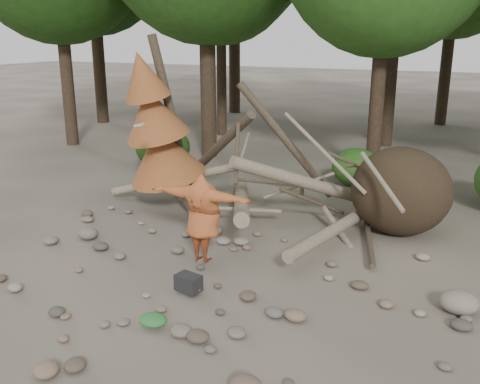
% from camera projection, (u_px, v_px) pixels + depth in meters
% --- Properties ---
extents(ground, '(120.00, 120.00, 0.00)m').
position_uv_depth(ground, '(204.00, 290.00, 9.38)').
color(ground, '#514C44').
rests_on(ground, ground).
extents(deadfall_pile, '(8.55, 5.24, 3.30)m').
position_uv_depth(deadfall_pile, '(374.00, 190.00, 11.97)').
color(deadfall_pile, '#332619').
rests_on(deadfall_pile, ground).
extents(dead_conifer, '(2.06, 2.16, 4.35)m').
position_uv_depth(dead_conifer, '(157.00, 129.00, 12.97)').
color(dead_conifer, '#4C3F30').
rests_on(dead_conifer, ground).
extents(bush_left, '(1.80, 1.80, 1.44)m').
position_uv_depth(bush_left, '(163.00, 147.00, 17.66)').
color(bush_left, '#1F4813').
rests_on(bush_left, ground).
extents(bush_mid, '(1.40, 1.40, 1.12)m').
position_uv_depth(bush_mid, '(356.00, 167.00, 15.67)').
color(bush_mid, '#2A5B1A').
rests_on(bush_mid, ground).
extents(frisbee_thrower, '(2.92, 0.96, 2.54)m').
position_uv_depth(frisbee_thrower, '(203.00, 218.00, 10.19)').
color(frisbee_thrower, '#A64E25').
rests_on(frisbee_thrower, ground).
extents(backpack, '(0.48, 0.36, 0.29)m').
position_uv_depth(backpack, '(189.00, 286.00, 9.24)').
color(backpack, black).
rests_on(backpack, ground).
extents(cloth_green, '(0.45, 0.38, 0.17)m').
position_uv_depth(cloth_green, '(153.00, 323.00, 8.17)').
color(cloth_green, '#29682E').
rests_on(cloth_green, ground).
extents(cloth_orange, '(0.31, 0.25, 0.11)m').
position_uv_depth(cloth_orange, '(193.00, 291.00, 9.24)').
color(cloth_orange, '#C66921').
rests_on(cloth_orange, ground).
extents(boulder_mid_right, '(0.62, 0.56, 0.37)m').
position_uv_depth(boulder_mid_right, '(459.00, 302.00, 8.59)').
color(boulder_mid_right, gray).
rests_on(boulder_mid_right, ground).
extents(boulder_mid_left, '(0.45, 0.41, 0.27)m').
position_uv_depth(boulder_mid_left, '(88.00, 233.00, 11.68)').
color(boulder_mid_left, '#6A6359').
rests_on(boulder_mid_left, ground).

